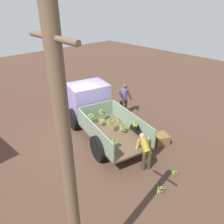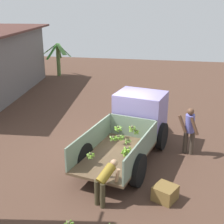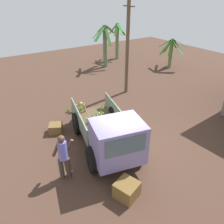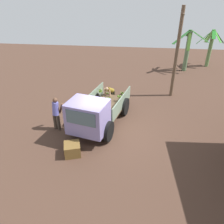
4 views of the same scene
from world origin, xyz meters
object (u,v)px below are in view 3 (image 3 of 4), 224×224
Objects in this scene: person_foreground_visitor at (63,155)px; banana_bunch_on_ground_1 at (68,110)px; wooden_crate_0 at (56,128)px; wooden_crate_1 at (127,190)px; utility_pole at (127,48)px; person_worker_loading at (82,107)px; banana_bunch_on_ground_0 at (83,104)px; cargo_truck at (112,137)px.

person_foreground_visitor is 4.84m from banana_bunch_on_ground_1.
person_foreground_visitor reaches higher than wooden_crate_0.
wooden_crate_1 is at bearing -122.97° from person_foreground_visitor.
banana_bunch_on_ground_1 is at bearing 139.93° from wooden_crate_0.
utility_pole is 8.06m from person_foreground_visitor.
banana_bunch_on_ground_0 is (-1.20, 0.65, -0.57)m from person_worker_loading.
person_worker_loading is 5.20× the size of banana_bunch_on_ground_1.
person_worker_loading is at bearing -28.45° from banana_bunch_on_ground_0.
person_worker_loading is 5.26m from wooden_crate_1.
wooden_crate_0 is at bearing -173.10° from wooden_crate_1.
cargo_truck is 22.04× the size of banana_bunch_on_ground_1.
wooden_crate_0 is at bearing -45.97° from person_worker_loading.
utility_pole is at bearing 95.72° from banana_bunch_on_ground_1.
wooden_crate_0 is at bearing -70.94° from utility_pole.
wooden_crate_0 is (0.40, -1.59, -0.49)m from person_worker_loading.
wooden_crate_1 is at bearing -6.12° from banana_bunch_on_ground_1.
banana_bunch_on_ground_1 is (-4.34, 1.97, -0.86)m from person_foreground_visitor.
person_foreground_visitor reaches higher than banana_bunch_on_ground_0.
wooden_crate_1 is (6.22, -0.67, 0.16)m from banana_bunch_on_ground_1.
cargo_truck reaches higher than banana_bunch_on_ground_1.
wooden_crate_0 reaches higher than banana_bunch_on_ground_0.
person_foreground_visitor is 3.03× the size of wooden_crate_0.
person_foreground_visitor reaches higher than wooden_crate_1.
cargo_truck is at bearing 161.02° from wooden_crate_1.
utility_pole is at bearing 140.94° from person_worker_loading.
banana_bunch_on_ground_1 is at bearing -83.01° from banana_bunch_on_ground_0.
cargo_truck is at bearing -41.58° from utility_pole.
utility_pole reaches higher than cargo_truck.
banana_bunch_on_ground_1 is 0.32× the size of wooden_crate_1.
cargo_truck is 3.41m from person_worker_loading.
cargo_truck is 8.47× the size of wooden_crate_0.
banana_bunch_on_ground_0 is (-4.57, 1.05, -0.91)m from cargo_truck.
person_worker_loading is (-3.27, 2.31, -0.27)m from person_foreground_visitor.
cargo_truck reaches higher than person_foreground_visitor.
utility_pole reaches higher than banana_bunch_on_ground_0.
utility_pole is 4.81× the size of person_worker_loading.
cargo_truck is 2.80× the size of person_foreground_visitor.
banana_bunch_on_ground_0 is (0.31, -3.27, -2.68)m from utility_pole.
person_worker_loading is at bearing 168.86° from wooden_crate_1.
cargo_truck reaches higher than banana_bunch_on_ground_0.
utility_pole is 4.24m from banana_bunch_on_ground_0.
banana_bunch_on_ground_1 is at bearing -1.95° from person_foreground_visitor.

